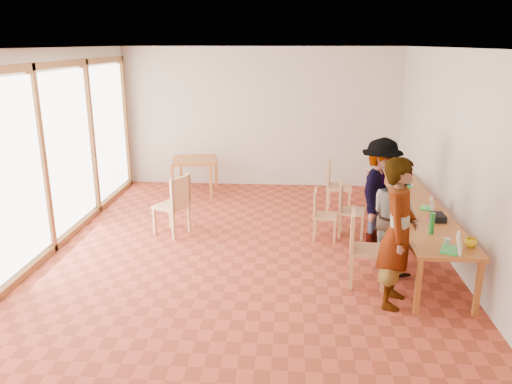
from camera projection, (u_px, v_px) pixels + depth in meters
ground at (245, 257)px, 7.45m from camera, size 8.00×8.00×0.00m
wall_back at (261, 118)px, 10.84m from camera, size 6.00×0.10×3.00m
wall_front at (187, 298)px, 3.20m from camera, size 6.00×0.10×3.00m
wall_right at (462, 162)px, 6.82m from camera, size 0.10×8.00×3.00m
window_wall at (41, 156)px, 7.22m from camera, size 0.10×8.00×3.00m
ceiling at (243, 47)px, 6.58m from camera, size 6.00×8.00×0.04m
communal_table at (412, 206)px, 7.52m from camera, size 0.80×4.00×0.75m
side_table at (195, 162)px, 10.41m from camera, size 0.90×0.90×0.75m
chair_near at (360, 240)px, 6.47m from camera, size 0.51×0.51×0.53m
chair_mid at (320, 209)px, 8.03m from camera, size 0.41×0.41×0.43m
chair_far at (346, 204)px, 8.14m from camera, size 0.48×0.48×0.48m
chair_empty at (334, 180)px, 9.32m from camera, size 0.52×0.52×0.53m
chair_spare at (176, 199)px, 8.14m from camera, size 0.63×0.63×0.54m
person_near at (398, 233)px, 5.87m from camera, size 0.63×0.77×1.83m
person_mid at (395, 216)px, 6.84m from camera, size 0.83×0.92×1.57m
person_far at (380, 192)px, 7.72m from camera, size 1.03×1.26×1.70m
laptop_near at (454, 247)px, 5.75m from camera, size 0.31×0.32×0.22m
laptop_mid at (429, 206)px, 7.23m from camera, size 0.25×0.26×0.18m
laptop_far at (405, 183)px, 8.36m from camera, size 0.30×0.31×0.21m
yellow_mug at (471, 243)px, 5.88m from camera, size 0.15×0.15×0.11m
green_bottle at (432, 223)px, 6.27m from camera, size 0.07×0.07×0.28m
clear_glass at (447, 242)px, 5.93m from camera, size 0.07×0.07×0.09m
condiment_cup at (409, 184)px, 8.41m from camera, size 0.08×0.08×0.06m
pink_phone at (430, 220)px, 6.79m from camera, size 0.05×0.10×0.01m
black_pouch at (438, 217)px, 6.77m from camera, size 0.16×0.26×0.09m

